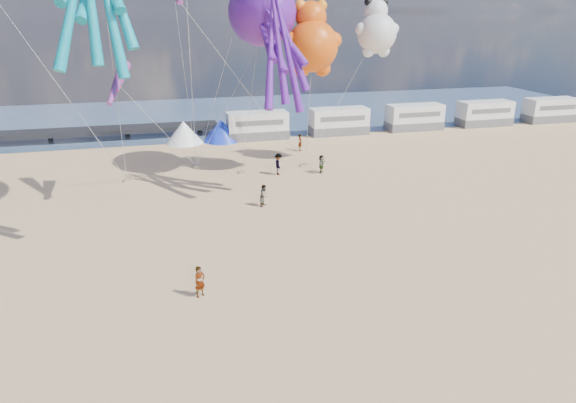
% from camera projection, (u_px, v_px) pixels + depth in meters
% --- Properties ---
extents(ground, '(120.00, 120.00, 0.00)m').
position_uv_depth(ground, '(309.00, 388.00, 19.24)').
color(ground, '#D8AF7C').
rests_on(ground, ground).
extents(water, '(120.00, 120.00, 0.00)m').
position_uv_depth(water, '(192.00, 116.00, 69.18)').
color(water, '#3E5677').
rests_on(water, ground).
extents(motorhome_0, '(6.60, 2.50, 3.00)m').
position_uv_depth(motorhome_0, '(257.00, 125.00, 56.44)').
color(motorhome_0, silver).
rests_on(motorhome_0, ground).
extents(motorhome_1, '(6.60, 2.50, 3.00)m').
position_uv_depth(motorhome_1, '(339.00, 121.00, 58.66)').
color(motorhome_1, silver).
rests_on(motorhome_1, ground).
extents(motorhome_2, '(6.60, 2.50, 3.00)m').
position_uv_depth(motorhome_2, '(414.00, 117.00, 60.87)').
color(motorhome_2, silver).
rests_on(motorhome_2, ground).
extents(motorhome_3, '(6.60, 2.50, 3.00)m').
position_uv_depth(motorhome_3, '(485.00, 113.00, 63.09)').
color(motorhome_3, silver).
rests_on(motorhome_3, ground).
extents(motorhome_4, '(6.60, 2.50, 3.00)m').
position_uv_depth(motorhome_4, '(550.00, 110.00, 65.31)').
color(motorhome_4, silver).
rests_on(motorhome_4, ground).
extents(tent_white, '(4.00, 4.00, 2.40)m').
position_uv_depth(tent_white, '(184.00, 132.00, 54.68)').
color(tent_white, white).
rests_on(tent_white, ground).
extents(tent_blue, '(4.00, 4.00, 2.40)m').
position_uv_depth(tent_blue, '(221.00, 130.00, 55.61)').
color(tent_blue, '#1933CC').
rests_on(tent_blue, ground).
extents(standing_person, '(0.71, 0.64, 1.63)m').
position_uv_depth(standing_person, '(200.00, 282.00, 25.22)').
color(standing_person, tan).
rests_on(standing_person, ground).
extents(beachgoer_1, '(0.88, 0.94, 1.62)m').
position_uv_depth(beachgoer_1, '(264.00, 195.00, 37.02)').
color(beachgoer_1, '#7F6659').
rests_on(beachgoer_1, ground).
extents(beachgoer_2, '(0.78, 0.96, 1.86)m').
position_uv_depth(beachgoer_2, '(278.00, 164.00, 44.19)').
color(beachgoer_2, '#7F6659').
rests_on(beachgoer_2, ground).
extents(beachgoer_4, '(0.79, 1.01, 1.60)m').
position_uv_depth(beachgoer_4, '(321.00, 164.00, 44.71)').
color(beachgoer_4, '#7F6659').
rests_on(beachgoer_4, ground).
extents(beachgoer_5, '(0.90, 1.67, 1.72)m').
position_uv_depth(beachgoer_5, '(300.00, 142.00, 51.78)').
color(beachgoer_5, '#7F6659').
rests_on(beachgoer_5, ground).
extents(sandbag_a, '(0.50, 0.35, 0.22)m').
position_uv_depth(sandbag_a, '(127.00, 180.00, 42.61)').
color(sandbag_a, gray).
rests_on(sandbag_a, ground).
extents(sandbag_b, '(0.50, 0.35, 0.22)m').
position_uv_depth(sandbag_b, '(241.00, 172.00, 44.80)').
color(sandbag_b, gray).
rests_on(sandbag_b, ground).
extents(sandbag_c, '(0.50, 0.35, 0.22)m').
position_uv_depth(sandbag_c, '(306.00, 164.00, 47.04)').
color(sandbag_c, gray).
rests_on(sandbag_c, ground).
extents(sandbag_d, '(0.50, 0.35, 0.22)m').
position_uv_depth(sandbag_d, '(303.00, 165.00, 46.79)').
color(sandbag_d, gray).
rests_on(sandbag_d, ground).
extents(sandbag_e, '(0.50, 0.35, 0.22)m').
position_uv_depth(sandbag_e, '(197.00, 167.00, 46.40)').
color(sandbag_e, gray).
rests_on(sandbag_e, ground).
extents(kite_octopus_purple, '(8.05, 11.22, 11.78)m').
position_uv_depth(kite_octopus_purple, '(262.00, 12.00, 40.01)').
color(kite_octopus_purple, '#55188F').
extents(kite_panda, '(5.16, 5.03, 5.68)m').
position_uv_depth(kite_panda, '(377.00, 33.00, 43.46)').
color(kite_panda, silver).
extents(kite_teddy_orange, '(5.24, 4.97, 6.97)m').
position_uv_depth(kite_teddy_orange, '(313.00, 46.00, 40.84)').
color(kite_teddy_orange, '#DB510D').
extents(windsock_right, '(2.06, 4.57, 4.49)m').
position_uv_depth(windsock_right, '(117.00, 84.00, 35.23)').
color(windsock_right, red).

